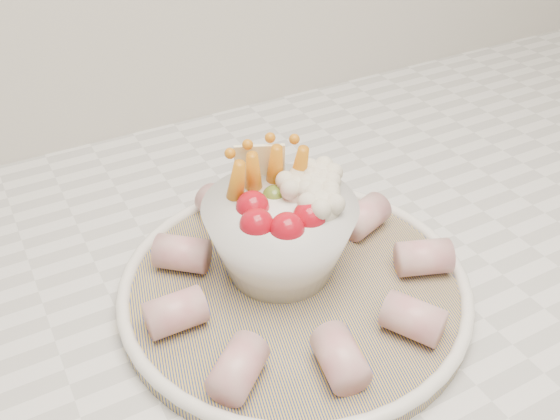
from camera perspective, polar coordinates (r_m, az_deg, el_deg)
serving_platter at (r=0.57m, az=1.34°, el=-6.99°), size 0.38×0.38×0.02m
veggie_bowl at (r=0.56m, az=0.15°, el=-1.77°), size 0.14×0.14×0.12m
cured_meat_rolls at (r=0.56m, az=1.37°, el=-5.46°), size 0.28×0.28×0.03m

